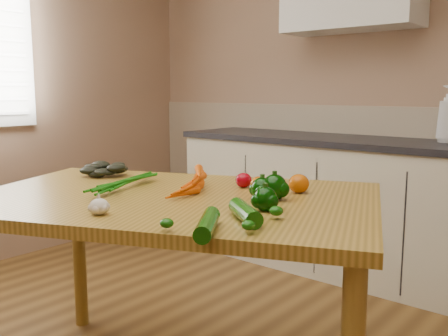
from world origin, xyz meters
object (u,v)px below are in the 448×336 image
(garlic_bulb, at_px, (99,207))
(tomato_a, at_px, (244,180))
(tomato_b, at_px, (259,184))
(zucchini_a, at_px, (245,213))
(pepper_c, at_px, (265,199))
(table, at_px, (172,218))
(tomato_c, at_px, (299,184))
(leafy_greens, at_px, (104,164))
(pepper_a, at_px, (262,189))
(pepper_b, at_px, (274,187))
(carrot_bunch, at_px, (171,182))
(zucchini_b, at_px, (207,224))

(garlic_bulb, height_order, tomato_a, tomato_a)
(tomato_b, bearing_deg, zucchini_a, -59.23)
(tomato_a, bearing_deg, garlic_bulb, -96.92)
(pepper_c, relative_size, tomato_b, 1.23)
(table, xyz_separation_m, tomato_c, (0.35, 0.35, 0.13))
(tomato_b, bearing_deg, tomato_c, 28.39)
(leafy_greens, relative_size, tomato_b, 3.35)
(pepper_a, bearing_deg, leafy_greens, -177.21)
(table, distance_m, garlic_bulb, 0.38)
(tomato_a, bearing_deg, leafy_greens, -164.04)
(table, distance_m, tomato_c, 0.51)
(leafy_greens, xyz_separation_m, pepper_b, (0.89, 0.08, -0.01))
(carrot_bunch, height_order, pepper_a, pepper_a)
(table, distance_m, zucchini_b, 0.54)
(table, bearing_deg, pepper_a, 1.82)
(zucchini_a, bearing_deg, zucchini_b, -92.36)
(carrot_bunch, relative_size, pepper_b, 3.05)
(carrot_bunch, bearing_deg, tomato_c, 13.09)
(carrot_bunch, bearing_deg, pepper_b, -4.51)
(zucchini_b, bearing_deg, tomato_c, 98.23)
(pepper_c, height_order, zucchini_b, pepper_c)
(pepper_c, xyz_separation_m, tomato_c, (-0.07, 0.32, -0.00))
(carrot_bunch, distance_m, tomato_c, 0.50)
(pepper_c, bearing_deg, tomato_c, 101.83)
(tomato_b, bearing_deg, table, -127.65)
(tomato_a, xyz_separation_m, tomato_b, (0.09, -0.02, -0.00))
(zucchini_a, relative_size, zucchini_b, 0.87)
(pepper_a, height_order, pepper_c, pepper_a)
(leafy_greens, bearing_deg, pepper_b, 5.14)
(carrot_bunch, height_order, leafy_greens, leafy_greens)
(pepper_b, distance_m, tomato_b, 0.16)
(table, bearing_deg, pepper_c, -19.83)
(tomato_a, height_order, zucchini_a, tomato_a)
(tomato_b, xyz_separation_m, zucchini_a, (0.24, -0.40, -0.00))
(garlic_bulb, bearing_deg, tomato_c, 66.22)
(leafy_greens, bearing_deg, carrot_bunch, -6.23)
(carrot_bunch, relative_size, pepper_c, 3.53)
(table, bearing_deg, tomato_a, 45.33)
(table, relative_size, zucchini_a, 8.95)
(garlic_bulb, height_order, tomato_b, tomato_b)
(table, height_order, tomato_a, tomato_a)
(carrot_bunch, distance_m, garlic_bulb, 0.42)
(carrot_bunch, xyz_separation_m, pepper_c, (0.47, -0.03, 0.00))
(garlic_bulb, height_order, pepper_c, pepper_c)
(pepper_c, relative_size, zucchini_a, 0.40)
(table, xyz_separation_m, pepper_c, (0.41, 0.02, 0.13))
(garlic_bulb, relative_size, tomato_c, 0.78)
(pepper_b, relative_size, tomato_a, 1.38)
(leafy_greens, height_order, zucchini_b, leafy_greens)
(garlic_bulb, bearing_deg, carrot_bunch, 102.69)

